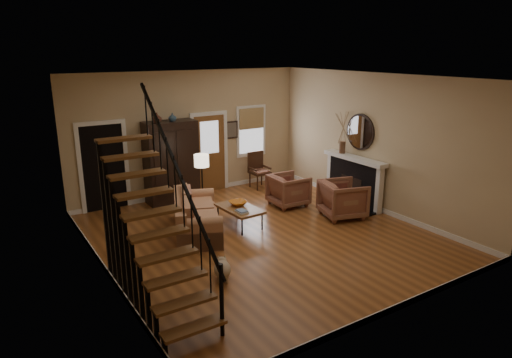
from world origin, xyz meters
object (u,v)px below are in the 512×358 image
armchair_right (289,190)px  floor_lamp (202,186)px  sofa (197,215)px  side_chair (260,170)px  armoire (171,162)px  coffee_table (240,217)px  armchair_left (343,199)px

armchair_right → floor_lamp: bearing=80.4°
sofa → floor_lamp: 1.08m
floor_lamp → side_chair: (2.36, 1.17, -0.24)m
armoire → armchair_right: bearing=-38.3°
armoire → side_chair: 2.61m
armoire → sofa: 2.35m
coffee_table → floor_lamp: (-0.41, 1.01, 0.53)m
sofa → armchair_right: bearing=29.8°
armoire → armchair_left: (2.93, -3.20, -0.61)m
armoire → floor_lamp: bearing=-82.0°
armoire → sofa: (-0.37, -2.22, -0.66)m
armoire → floor_lamp: 1.41m
armoire → armchair_right: (2.35, -1.85, -0.65)m
side_chair → armchair_right: bearing=-97.1°
armoire → coffee_table: armoire is taller
armchair_left → floor_lamp: 3.31m
armoire → armchair_left: armoire is taller
armoire → coffee_table: (0.60, -2.38, -0.83)m
armoire → sofa: armoire is taller
sofa → armchair_left: (3.30, -0.98, 0.04)m
armoire → side_chair: bearing=-4.5°
floor_lamp → side_chair: floor_lamp is taller
coffee_table → side_chair: bearing=48.2°
armchair_left → side_chair: side_chair is taller
sofa → floor_lamp: size_ratio=1.41×
armchair_right → side_chair: side_chair is taller
armchair_right → floor_lamp: floor_lamp is taller
armchair_right → armoire: bearing=54.8°
armoire → sofa: size_ratio=1.00×
sofa → side_chair: size_ratio=2.06×
sofa → armchair_left: bearing=5.6°
coffee_table → floor_lamp: bearing=111.8°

